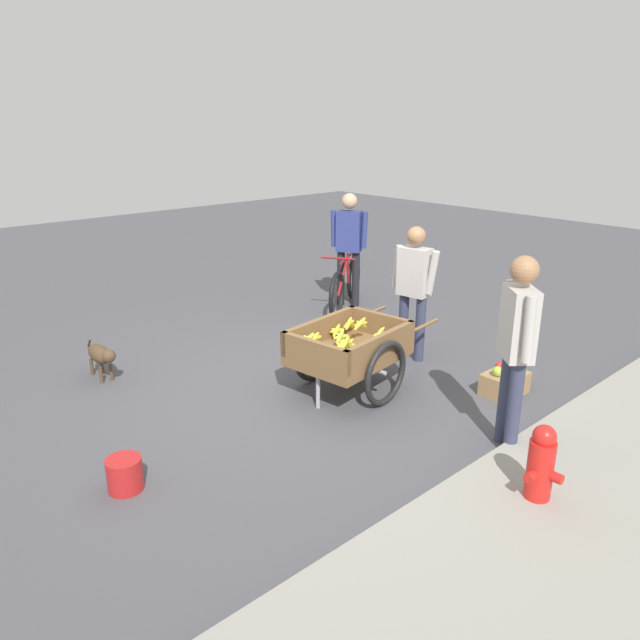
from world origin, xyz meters
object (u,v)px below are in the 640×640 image
vendor_person (414,282)px  cyclist_person (349,240)px  dog (101,355)px  plastic_bucket (125,474)px  bicycle (346,284)px  fire_hydrant (540,470)px  apple_crate (505,382)px  fruit_cart (349,350)px  bystander_person (517,338)px

vendor_person → cyclist_person: cyclist_person is taller
cyclist_person → dog: bearing=2.1°
cyclist_person → plastic_bucket: cyclist_person is taller
vendor_person → bicycle: 2.05m
cyclist_person → fire_hydrant: bearing=60.9°
plastic_bucket → apple_crate: apple_crate is taller
fruit_cart → fire_hydrant: bearing=80.5°
vendor_person → dog: 3.41m
apple_crate → bicycle: bearing=-104.3°
cyclist_person → plastic_bucket: size_ratio=6.19×
fire_hydrant → plastic_bucket: size_ratio=2.57×
vendor_person → dog: size_ratio=2.24×
fruit_cart → apple_crate: (-1.11, 1.07, -0.32)m
vendor_person → bicycle: size_ratio=1.05×
cyclist_person → dog: (3.73, 0.14, -0.70)m
bicycle → fire_hydrant: (2.27, 4.23, -0.02)m
fruit_cart → plastic_bucket: fruit_cart is taller
fruit_cart → bicycle: (-1.89, -1.99, -0.09)m
dog → bystander_person: (-1.93, 3.57, 0.71)m
dog → apple_crate: size_ratio=1.53×
bystander_person → plastic_bucket: bearing=-30.6°
cyclist_person → apple_crate: size_ratio=3.67×
vendor_person → cyclist_person: bearing=-114.7°
cyclist_person → fire_hydrant: (2.40, 4.31, -0.63)m
fire_hydrant → plastic_bucket: (2.01, -2.15, -0.21)m
bicycle → cyclist_person: bearing=-148.1°
fire_hydrant → bystander_person: size_ratio=0.41×
plastic_bucket → bystander_person: (-2.61, 1.55, 0.85)m
vendor_person → apple_crate: bearing=88.6°
fruit_cart → dog: size_ratio=2.58×
vendor_person → fire_hydrant: size_ratio=2.25×
fruit_cart → plastic_bucket: bearing=2.2°
dog → apple_crate: bearing=133.2°
plastic_bucket → dog: bearing=-108.6°
vendor_person → apple_crate: size_ratio=3.43×
fire_hydrant → cyclist_person: bearing=-119.1°
apple_crate → fruit_cart: bearing=-44.0°
vendor_person → fire_hydrant: 2.89m
cyclist_person → bicycle: bearing=31.9°
cyclist_person → apple_crate: cyclist_person is taller
fire_hydrant → apple_crate: (-1.49, -1.17, -0.21)m
bicycle → cyclist_person: cyclist_person is taller
bicycle → fruit_cart: bearing=46.4°
vendor_person → cyclist_person: (-0.88, -1.91, 0.07)m
vendor_person → apple_crate: vendor_person is taller
fruit_cart → cyclist_person: (-2.02, -2.07, 0.53)m
bystander_person → vendor_person: bearing=-117.2°
dog → apple_crate: dog is taller
vendor_person → bystander_person: bearing=62.8°
cyclist_person → dog: 3.79m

